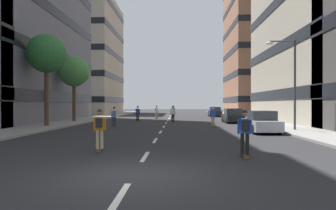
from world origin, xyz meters
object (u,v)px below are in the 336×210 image
Objects in this scene: parked_car_near at (233,116)px; parked_car_far at (261,122)px; parked_car_mid at (215,112)px; streetlamp_right at (290,74)px; skater_4 at (114,115)px; skater_7 at (100,127)px; street_tree_far at (74,72)px; skater_6 at (213,115)px; skater_5 at (173,113)px; street_tree_near at (46,54)px; skater_1 at (245,130)px; skater_3 at (157,111)px; skater_2 at (138,113)px; skater_0 at (173,111)px.

parked_car_near and parked_car_far have the same top height.
streetlamp_right is at bearing -84.91° from parked_car_mid.
skater_4 is (-11.29, -22.11, 0.32)m from parked_car_mid.
skater_7 reaches higher than parked_car_far.
street_tree_far is (-17.10, 0.22, 4.79)m from parked_car_near.
skater_4 is 1.00× the size of skater_6.
parked_car_near is 2.47× the size of skater_5.
street_tree_near is 15.35m from skater_6.
skater_6 is at bearing 5.46° from skater_4.
skater_1 is at bearing -92.15° from skater_6.
skater_4 is at bearing -99.76° from skater_3.
street_tree_near is at bearing -126.48° from skater_2.
street_tree_far reaches higher than skater_0.
parked_car_mid is at bearing 68.07° from skater_5.
parked_car_mid is at bearing 30.78° from skater_0.
skater_6 is at bearing 87.85° from skater_1.
parked_car_near and parked_car_mid have the same top height.
skater_7 is at bearing -90.82° from skater_3.
skater_4 is 1.00× the size of skater_5.
street_tree_far is (-17.10, 11.16, 4.79)m from parked_car_far.
parked_car_far is at bearing -160.35° from streetlamp_right.
skater_4 and skater_7 have the same top height.
street_tree_far is 3.96× the size of skater_0.
parked_car_far is 4.21m from streetlamp_right.
skater_1 and skater_4 have the same top height.
skater_6 is 1.00× the size of skater_7.
street_tree_far is 11.66m from skater_5.
street_tree_far is 22.02m from streetlamp_right.
skater_1 is at bearing -12.84° from skater_7.
parked_car_near is 10.70m from skater_2.
parked_car_near is 2.47× the size of skater_0.
skater_5 is (-3.05, 20.76, -0.03)m from skater_1.
skater_6 is (-2.72, -21.29, 0.29)m from parked_car_mid.
street_tree_near is at bearing -148.79° from skater_5.
parked_car_near is 12.17m from skater_3.
skater_5 is 1.00× the size of skater_7.
street_tree_near is at bearing -119.97° from skater_0.
skater_2 is 11.12m from skater_6.
street_tree_far is 9.95m from skater_4.
parked_car_near is 13.03m from skater_4.
skater_1 is 1.00× the size of skater_3.
skater_0 is at bearing 105.93° from parked_car_far.
parked_car_near is 2.47× the size of skater_4.
streetlamp_right is (2.29, -25.73, 3.44)m from parked_car_mid.
street_tree_far is at bearing -132.66° from skater_0.
street_tree_far reaches higher than skater_7.
skater_7 is at bearing -136.47° from parked_car_far.
skater_7 is (-0.40, -28.09, 0.03)m from skater_3.
street_tree_near is 13.63m from skater_5.
skater_3 is at bearing 135.74° from parked_car_near.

